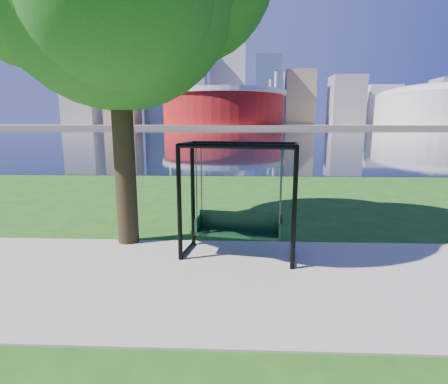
{
  "coord_description": "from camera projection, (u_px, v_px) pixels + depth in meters",
  "views": [
    {
      "loc": [
        0.33,
        -6.28,
        2.71
      ],
      "look_at": [
        0.08,
        0.0,
        1.49
      ],
      "focal_mm": 28.0,
      "sensor_mm": 36.0,
      "label": 1
    }
  ],
  "objects": [
    {
      "name": "ground",
      "position": [
        220.0,
        268.0,
        6.7
      ],
      "size": [
        900.0,
        900.0,
        0.0
      ],
      "primitive_type": "plane",
      "color": "#1E5114",
      "rests_on": "ground"
    },
    {
      "name": "path",
      "position": [
        219.0,
        279.0,
        6.2
      ],
      "size": [
        120.0,
        4.0,
        0.03
      ],
      "primitive_type": "cube",
      "color": "#9E937F",
      "rests_on": "ground"
    },
    {
      "name": "river",
      "position": [
        237.0,
        133.0,
        106.72
      ],
      "size": [
        900.0,
        180.0,
        0.02
      ],
      "primitive_type": "cube",
      "color": "black",
      "rests_on": "ground"
    },
    {
      "name": "far_bank",
      "position": [
        238.0,
        126.0,
        306.59
      ],
      "size": [
        900.0,
        228.0,
        2.0
      ],
      "primitive_type": "cube",
      "color": "#937F60",
      "rests_on": "ground"
    },
    {
      "name": "stadium",
      "position": [
        223.0,
        107.0,
        234.83
      ],
      "size": [
        83.0,
        83.0,
        32.0
      ],
      "color": "maroon",
      "rests_on": "far_bank"
    },
    {
      "name": "arena",
      "position": [
        444.0,
        104.0,
        228.67
      ],
      "size": [
        84.0,
        84.0,
        26.56
      ],
      "color": "beige",
      "rests_on": "far_bank"
    },
    {
      "name": "skyline",
      "position": [
        234.0,
        86.0,
        313.22
      ],
      "size": [
        392.0,
        66.0,
        96.5
      ],
      "color": "gray",
      "rests_on": "far_bank"
    },
    {
      "name": "swing",
      "position": [
        239.0,
        203.0,
        7.07
      ],
      "size": [
        2.44,
        1.37,
        2.36
      ],
      "rotation": [
        0.0,
        0.0,
        -0.17
      ],
      "color": "black",
      "rests_on": "ground"
    }
  ]
}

